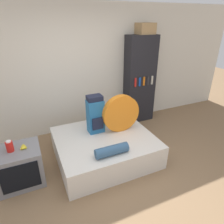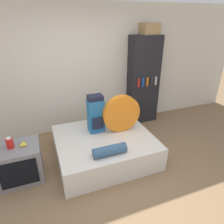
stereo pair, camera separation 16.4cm
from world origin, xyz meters
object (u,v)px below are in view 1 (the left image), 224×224
at_px(sleeping_roll, 112,150).
at_px(canister, 10,146).
at_px(backpack, 95,115).
at_px(bookshelf, 140,80).
at_px(tent_bag, 121,113).
at_px(cardboard_box, 145,29).
at_px(television, 20,166).

relative_size(sleeping_roll, canister, 3.06).
distance_m(backpack, bookshelf, 1.63).
height_order(canister, bookshelf, bookshelf).
xyz_separation_m(tent_bag, canister, (-1.81, -0.13, -0.10)).
bearing_deg(tent_bag, canister, -175.85).
bearing_deg(canister, cardboard_box, 21.61).
height_order(backpack, bookshelf, bookshelf).
xyz_separation_m(tent_bag, bookshelf, (0.96, 0.97, 0.23)).
xyz_separation_m(bookshelf, cardboard_box, (0.08, 0.03, 1.11)).
height_order(tent_bag, bookshelf, bookshelf).
bearing_deg(tent_bag, television, -175.35).
bearing_deg(television, cardboard_box, 22.27).
height_order(tent_bag, sleeping_roll, tent_bag).
height_order(sleeping_roll, television, television).
relative_size(bookshelf, cardboard_box, 5.52).
bearing_deg(sleeping_roll, tent_bag, 53.55).
bearing_deg(backpack, bookshelf, 30.58).
bearing_deg(cardboard_box, bookshelf, -159.81).
bearing_deg(cardboard_box, sleeping_roll, -132.91).
height_order(backpack, television, backpack).
bearing_deg(bookshelf, cardboard_box, 20.19).
bearing_deg(backpack, cardboard_box, 30.06).
bearing_deg(canister, television, -8.69).
bearing_deg(tent_bag, cardboard_box, 43.75).
xyz_separation_m(backpack, tent_bag, (0.43, -0.15, 0.01)).
distance_m(television, bookshelf, 3.01).
height_order(tent_bag, cardboard_box, cardboard_box).
distance_m(backpack, tent_bag, 0.45).
xyz_separation_m(tent_bag, cardboard_box, (1.04, 1.00, 1.33)).
relative_size(canister, cardboard_box, 0.47).
relative_size(tent_bag, bookshelf, 0.34).
height_order(backpack, sleeping_roll, backpack).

